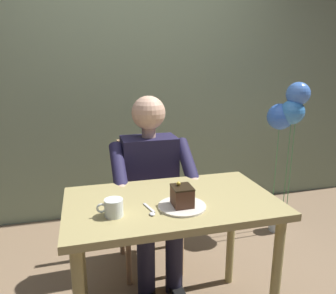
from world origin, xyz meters
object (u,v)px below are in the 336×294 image
Objects in this scene: dessert_spoon at (151,211)px; seated_person at (152,186)px; chair at (147,197)px; dining_table at (172,218)px; cake_slice at (182,196)px; balloon_display at (287,123)px; coffee_cup at (113,207)px.

seated_person is at bearing -102.60° from dessert_spoon.
chair is at bearing -90.00° from seated_person.
dining_table is 7.45× the size of dessert_spoon.
chair is 7.79× the size of cake_slice.
balloon_display is (-1.17, -0.87, 0.15)m from cake_slice.
cake_slice is at bearing -178.92° from coffee_cup.
dining_table is 0.19m from cake_slice.
chair reaches higher than coffee_cup.
balloon_display reaches higher than dessert_spoon.
dessert_spoon is (0.16, 0.01, -0.05)m from cake_slice.
dining_table is at bearing 90.00° from chair.
chair is at bearing -99.81° from dessert_spoon.
seated_person is (0.00, -0.48, -0.00)m from dining_table.
dessert_spoon is at bearing 80.19° from chair.
coffee_cup is 0.17m from dessert_spoon.
cake_slice is (-0.02, 0.58, 0.17)m from seated_person.
coffee_cup reaches higher than dessert_spoon.
chair is (0.00, -0.65, -0.15)m from dining_table.
seated_person is at bearing -117.27° from coffee_cup.
dining_table is 9.18× the size of cake_slice.
dining_table is at bearing 32.93° from balloon_display.
dining_table is at bearing -140.53° from dessert_spoon.
balloon_display reaches higher than chair.
balloon_display is (-1.32, -0.88, 0.20)m from dessert_spoon.
seated_person reaches higher than chair.
dining_table is 0.20m from dessert_spoon.
coffee_cup reaches higher than dining_table.
cake_slice reaches higher than coffee_cup.
seated_person reaches higher than cake_slice.
cake_slice is 1.46m from balloon_display.
chair is at bearing -90.00° from dining_table.
balloon_display reaches higher than seated_person.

